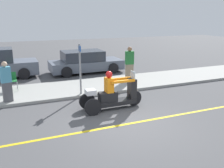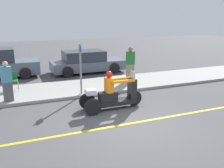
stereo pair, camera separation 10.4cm
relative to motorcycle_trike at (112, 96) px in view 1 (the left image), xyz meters
The scene contains 9 objects.
ground_plane 1.60m from the motorcycle_trike, 91.23° to the right, with size 60.00×60.00×0.00m, color #4C4C4F.
lane_stripe 1.59m from the motorcycle_trike, 90.31° to the right, with size 24.00×0.12×0.01m.
sidewalk_strip 3.13m from the motorcycle_trike, 90.60° to the left, with size 28.00×2.80×0.12m.
motorcycle_trike is the anchor object (origin of this frame).
spectator_by_tree 4.25m from the motorcycle_trike, 150.29° to the left, with size 0.43×0.31×1.63m.
spectator_near_curb 4.09m from the motorcycle_trike, 54.37° to the left, with size 0.46×0.31×1.78m.
folding_chair_curbside 5.12m from the motorcycle_trike, 132.79° to the left, with size 0.47×0.47×0.82m.
parked_car_lot_right 6.60m from the motorcycle_trike, 82.29° to the left, with size 4.49×2.07×1.37m.
street_sign 2.21m from the motorcycle_trike, 109.47° to the left, with size 0.08×0.36×2.20m.
Camera 1 is at (-3.45, -6.82, 3.48)m, focal length 40.00 mm.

